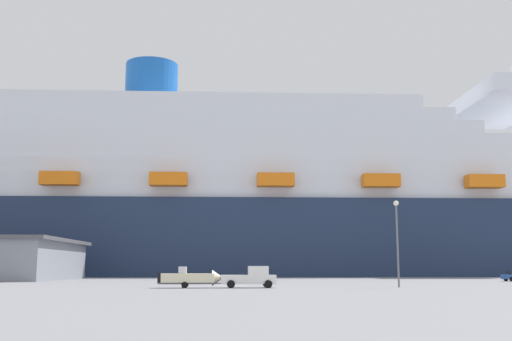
{
  "coord_description": "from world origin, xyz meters",
  "views": [
    {
      "loc": [
        -0.21,
        -71.5,
        2.05
      ],
      "look_at": [
        4.91,
        44.29,
        20.46
      ],
      "focal_mm": 42.95,
      "sensor_mm": 36.0,
      "label": 1
    }
  ],
  "objects_px": {
    "cruise_ship": "(264,206)",
    "small_boat_on_trailer": "(194,278)",
    "street_lamp": "(397,231)",
    "pickup_truck": "(251,277)"
  },
  "relations": [
    {
      "from": "cruise_ship",
      "to": "small_boat_on_trailer",
      "type": "height_order",
      "value": "cruise_ship"
    },
    {
      "from": "cruise_ship",
      "to": "street_lamp",
      "type": "xyz_separation_m",
      "value": [
        9.19,
        -84.75,
        -11.14
      ]
    },
    {
      "from": "street_lamp",
      "to": "cruise_ship",
      "type": "bearing_deg",
      "value": 96.19
    },
    {
      "from": "pickup_truck",
      "to": "street_lamp",
      "type": "distance_m",
      "value": 16.25
    },
    {
      "from": "pickup_truck",
      "to": "street_lamp",
      "type": "height_order",
      "value": "street_lamp"
    },
    {
      "from": "cruise_ship",
      "to": "pickup_truck",
      "type": "distance_m",
      "value": 87.2
    },
    {
      "from": "pickup_truck",
      "to": "small_boat_on_trailer",
      "type": "distance_m",
      "value": 5.79
    },
    {
      "from": "pickup_truck",
      "to": "street_lamp",
      "type": "bearing_deg",
      "value": 2.8
    },
    {
      "from": "cruise_ship",
      "to": "pickup_truck",
      "type": "relative_size",
      "value": 41.9
    },
    {
      "from": "cruise_ship",
      "to": "pickup_truck",
      "type": "bearing_deg",
      "value": -94.23
    }
  ]
}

